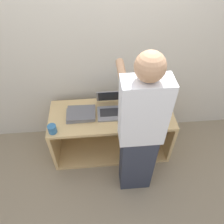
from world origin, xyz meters
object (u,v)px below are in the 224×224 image
at_px(laptop_stack_left, 81,114).
at_px(laptop_open, 111,108).
at_px(person, 140,134).
at_px(mug, 52,129).
at_px(laptop_stack_right, 141,109).

bearing_deg(laptop_stack_left, laptop_open, 8.37).
xyz_separation_m(laptop_open, laptop_stack_left, (-0.35, -0.05, -0.02)).
xyz_separation_m(laptop_open, person, (0.23, -0.56, 0.17)).
bearing_deg(mug, laptop_open, 22.70).
bearing_deg(laptop_open, laptop_stack_right, -9.78).
bearing_deg(laptop_stack_right, laptop_stack_left, 179.28).
height_order(person, mug, person).
xyz_separation_m(person, mug, (-0.87, 0.29, -0.17)).
distance_m(laptop_stack_left, laptop_stack_right, 0.69).
distance_m(laptop_stack_right, mug, 1.01).
bearing_deg(laptop_open, laptop_stack_left, -171.63).
height_order(laptop_stack_right, mug, laptop_stack_right).
bearing_deg(mug, laptop_stack_left, 36.34).
bearing_deg(laptop_open, mug, -157.30).
xyz_separation_m(laptop_open, mug, (-0.64, -0.27, -0.00)).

